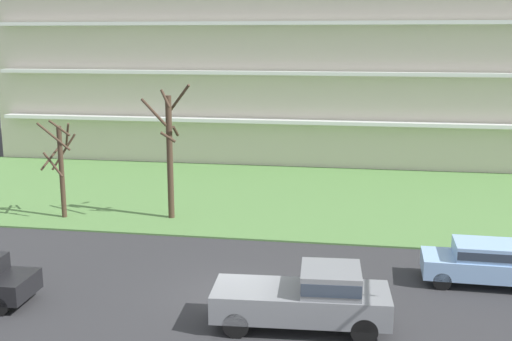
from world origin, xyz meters
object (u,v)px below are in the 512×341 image
tree_far_left (61,165)px  tree_left (169,150)px  pickup_gray_center_right (309,296)px  sedan_blue_near_left (485,261)px

tree_far_left → tree_left: 5.38m
tree_left → pickup_gray_center_right: 13.31m
tree_far_left → pickup_gray_center_right: size_ratio=0.91×
sedan_blue_near_left → pickup_gray_center_right: bearing=38.1°
tree_left → sedan_blue_near_left: (13.63, -6.14, -2.58)m
tree_far_left → sedan_blue_near_left: tree_far_left is taller
tree_left → pickup_gray_center_right: (7.63, -10.63, -2.44)m
tree_far_left → sedan_blue_near_left: (18.90, -5.35, -1.83)m
tree_far_left → pickup_gray_center_right: bearing=-37.3°
tree_left → sedan_blue_near_left: 15.17m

